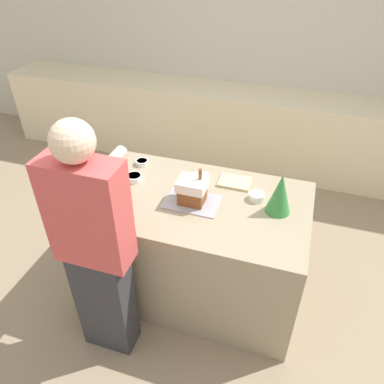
{
  "coord_description": "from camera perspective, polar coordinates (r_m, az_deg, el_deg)",
  "views": [
    {
      "loc": [
        0.65,
        -2.0,
        2.47
      ],
      "look_at": [
        0.01,
        0.0,
        0.95
      ],
      "focal_mm": 35.0,
      "sensor_mm": 36.0,
      "label": 1
    }
  ],
  "objects": [
    {
      "name": "gingerbread_house",
      "position": [
        2.54,
        0.03,
        0.28
      ],
      "size": [
        0.19,
        0.17,
        0.26
      ],
      "color": "brown",
      "rests_on": "baking_tray"
    },
    {
      "name": "cookbook",
      "position": [
        2.8,
        6.53,
        1.53
      ],
      "size": [
        0.23,
        0.18,
        0.02
      ],
      "color": "#CCB78C",
      "rests_on": "kitchen_island"
    },
    {
      "name": "candy_bowl_far_right",
      "position": [
        3.02,
        -7.62,
        4.51
      ],
      "size": [
        0.1,
        0.1,
        0.04
      ],
      "color": "white",
      "rests_on": "kitchen_island"
    },
    {
      "name": "back_cabinet_block",
      "position": [
        4.56,
        7.84,
        9.44
      ],
      "size": [
        6.0,
        0.6,
        0.91
      ],
      "color": "beige",
      "rests_on": "ground_plane"
    },
    {
      "name": "person",
      "position": [
        2.31,
        -14.47,
        -8.41
      ],
      "size": [
        0.45,
        0.57,
        1.73
      ],
      "color": "#333338",
      "rests_on": "ground_plane"
    },
    {
      "name": "candy_bowl_front_corner",
      "position": [
        2.65,
        9.85,
        -0.66
      ],
      "size": [
        0.11,
        0.11,
        0.05
      ],
      "color": "white",
      "rests_on": "kitchen_island"
    },
    {
      "name": "kitchen_island",
      "position": [
        2.92,
        -0.24,
        -7.97
      ],
      "size": [
        1.67,
        0.95,
        0.89
      ],
      "color": "gray",
      "rests_on": "ground_plane"
    },
    {
      "name": "baking_tray",
      "position": [
        2.6,
        0.02,
        -1.49
      ],
      "size": [
        0.38,
        0.26,
        0.01
      ],
      "color": "#9E9EA8",
      "rests_on": "kitchen_island"
    },
    {
      "name": "candy_bowl_beside_tree",
      "position": [
        2.82,
        1.3,
        2.23
      ],
      "size": [
        0.14,
        0.14,
        0.04
      ],
      "color": "white",
      "rests_on": "kitchen_island"
    },
    {
      "name": "wall_back",
      "position": [
        4.57,
        9.61,
        20.7
      ],
      "size": [
        8.0,
        0.05,
        2.6
      ],
      "color": "beige",
      "rests_on": "ground_plane"
    },
    {
      "name": "candy_bowl_near_tray_right",
      "position": [
        2.84,
        -8.81,
        2.22
      ],
      "size": [
        0.12,
        0.12,
        0.04
      ],
      "color": "white",
      "rests_on": "kitchen_island"
    },
    {
      "name": "decorative_tree",
      "position": [
        2.5,
        13.27,
        -0.24
      ],
      "size": [
        0.17,
        0.17,
        0.29
      ],
      "color": "#33843D",
      "rests_on": "kitchen_island"
    },
    {
      "name": "ground_plane",
      "position": [
        3.24,
        -0.22,
        -13.61
      ],
      "size": [
        12.0,
        12.0,
        0.0
      ],
      "primitive_type": "plane",
      "color": "gray"
    }
  ]
}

